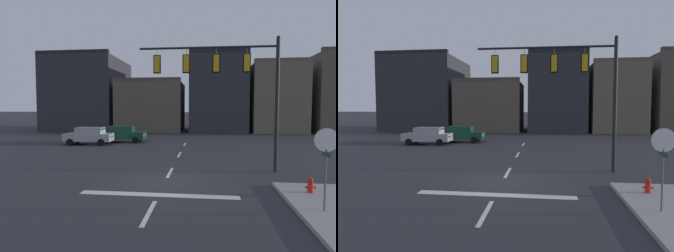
# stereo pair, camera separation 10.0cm
# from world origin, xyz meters

# --- Properties ---
(ground_plane) EXTENTS (400.00, 400.00, 0.00)m
(ground_plane) POSITION_xyz_m (0.00, 0.00, 0.00)
(ground_plane) COLOR #2B2B30
(stop_bar_paint) EXTENTS (6.40, 0.50, 0.01)m
(stop_bar_paint) POSITION_xyz_m (0.00, -2.00, 0.00)
(stop_bar_paint) COLOR silver
(stop_bar_paint) RESTS_ON ground
(lane_centreline) EXTENTS (0.16, 26.40, 0.01)m
(lane_centreline) POSITION_xyz_m (0.00, 2.00, 0.00)
(lane_centreline) COLOR silver
(lane_centreline) RESTS_ON ground
(signal_mast_near_side) EXTENTS (7.54, 0.43, 7.28)m
(signal_mast_near_side) POSITION_xyz_m (3.12, 2.91, 5.18)
(signal_mast_near_side) COLOR black
(signal_mast_near_side) RESTS_ON ground
(stop_sign) EXTENTS (0.76, 0.64, 2.83)m
(stop_sign) POSITION_xyz_m (5.68, -3.51, 2.14)
(stop_sign) COLOR #56565B
(stop_sign) RESTS_ON ground
(car_lot_nearside) EXTENTS (4.50, 2.03, 1.61)m
(car_lot_nearside) POSITION_xyz_m (-8.87, 12.77, 0.86)
(car_lot_nearside) COLOR #9EA0A5
(car_lot_nearside) RESTS_ON ground
(car_lot_middle) EXTENTS (4.50, 2.02, 1.61)m
(car_lot_middle) POSITION_xyz_m (-6.29, 14.96, 0.86)
(car_lot_middle) COLOR #143D28
(car_lot_middle) RESTS_ON ground
(fire_hydrant) EXTENTS (0.40, 0.30, 0.75)m
(fire_hydrant) POSITION_xyz_m (5.96, -1.43, 0.33)
(fire_hydrant) COLOR red
(fire_hydrant) RESTS_ON ground
(building_row) EXTENTS (45.63, 13.13, 11.41)m
(building_row) POSITION_xyz_m (1.25, 31.48, 5.01)
(building_row) COLOR #2D2D33
(building_row) RESTS_ON ground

